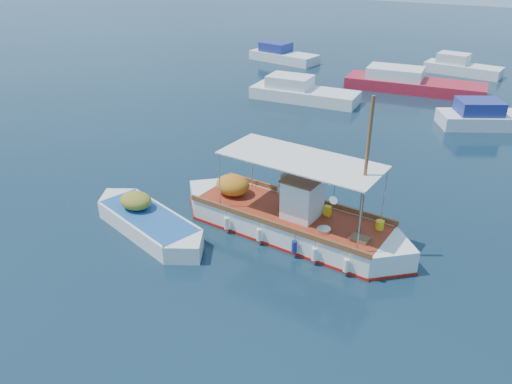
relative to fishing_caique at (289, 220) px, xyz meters
The scene contains 8 objects.
ground 0.74m from the fishing_caique, 75.66° to the right, with size 160.00×160.00×0.00m, color black.
fishing_caique is the anchor object (origin of this frame).
dinghy 5.35m from the fishing_caique, 152.66° to the right, with size 5.96×3.05×1.53m.
bg_boat_nw 17.45m from the fishing_caique, 112.44° to the left, with size 7.45×2.80×1.80m.
bg_boat_n 22.18m from the fishing_caique, 91.73° to the left, with size 9.96×3.60×1.80m.
bg_boat_ne 17.32m from the fishing_caique, 72.22° to the left, with size 6.42×4.74×1.80m.
bg_boat_far_w 29.54m from the fishing_caique, 116.43° to the left, with size 6.56×3.30×1.80m.
bg_boat_far_n 29.24m from the fishing_caique, 86.51° to the left, with size 6.12×2.73×1.80m.
Camera 1 is at (6.57, -14.32, 9.98)m, focal length 35.00 mm.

